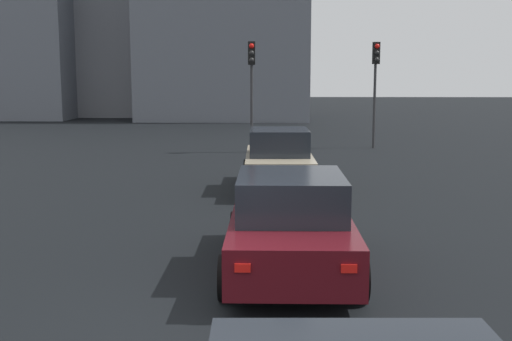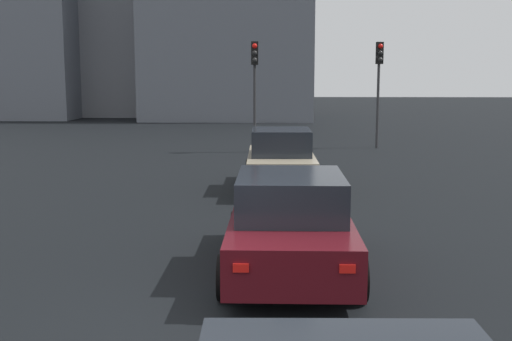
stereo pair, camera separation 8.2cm
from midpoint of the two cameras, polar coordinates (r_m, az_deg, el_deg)
ground_plane at (r=8.19m, az=-7.17°, el=-14.49°), size 160.00×160.00×0.20m
car_beige_left_lead at (r=17.25m, az=2.36°, el=0.86°), size 4.22×2.02×1.65m
car_maroon_left_second at (r=10.11m, az=3.27°, el=-4.81°), size 4.50×2.05×1.58m
traffic_light_near_left at (r=27.33m, az=10.98°, el=8.55°), size 0.33×0.30×4.40m
traffic_light_near_right at (r=25.38m, az=-0.02°, el=8.63°), size 0.32×0.28×4.35m
building_facade_left at (r=46.28m, az=-2.31°, el=14.81°), size 10.00×11.37×16.23m
building_facade_center at (r=53.53m, az=-10.54°, el=11.31°), size 13.99×9.74×11.55m
building_facade_right at (r=51.65m, az=-18.18°, el=12.71°), size 13.26×6.94×14.38m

